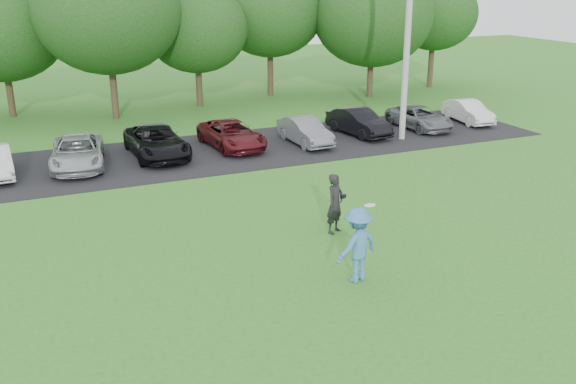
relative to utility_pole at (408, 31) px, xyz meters
name	(u,v)px	position (x,y,z in m)	size (l,w,h in m)	color
ground	(344,282)	(-9.37, -11.68, -4.89)	(100.00, 100.00, 0.00)	#2C7120
parking_lot	(198,154)	(-9.37, 1.32, -4.88)	(32.00, 6.50, 0.03)	black
utility_pole	(408,31)	(0.00, 0.00, 0.00)	(0.28, 0.28, 9.79)	#A2A29D
frisbee_player	(357,245)	(-9.02, -11.68, -3.92)	(1.39, 1.01, 2.14)	teal
camera_bystander	(335,204)	(-8.05, -8.66, -3.99)	(0.79, 0.70, 1.81)	black
parked_cars	(203,139)	(-9.09, 1.42, -4.28)	(30.26, 4.82, 1.25)	black
tree_row	(171,19)	(-7.85, 11.08, 0.02)	(42.39, 9.85, 8.64)	#38281C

